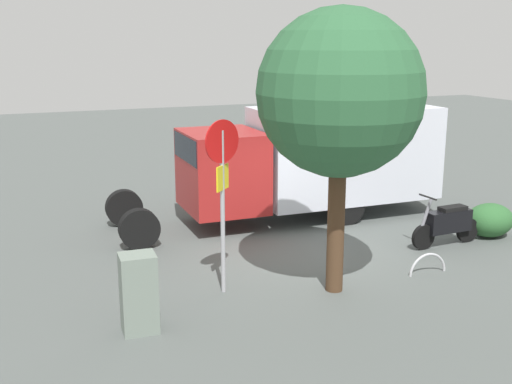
# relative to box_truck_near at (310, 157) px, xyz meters

# --- Properties ---
(ground_plane) EXTENTS (60.00, 60.00, 0.00)m
(ground_plane) POSITION_rel_box_truck_near_xyz_m (1.63, 2.83, -1.57)
(ground_plane) COLOR #4D5250
(box_truck_near) EXTENTS (8.39, 2.36, 2.80)m
(box_truck_near) POSITION_rel_box_truck_near_xyz_m (0.00, 0.00, 0.00)
(box_truck_near) COLOR black
(box_truck_near) RESTS_ON ground
(motorcycle) EXTENTS (1.81, 0.55, 1.20)m
(motorcycle) POSITION_rel_box_truck_near_xyz_m (-1.77, 3.27, -1.05)
(motorcycle) COLOR black
(motorcycle) RESTS_ON ground
(stop_sign) EXTENTS (0.71, 0.33, 3.16)m
(stop_sign) POSITION_rel_box_truck_near_xyz_m (3.73, 3.85, 0.54)
(stop_sign) COLOR #9E9EA3
(stop_sign) RESTS_ON ground
(street_tree) EXTENTS (2.91, 2.91, 5.06)m
(street_tree) POSITION_rel_box_truck_near_xyz_m (1.83, 4.55, 2.01)
(street_tree) COLOR #47301E
(street_tree) RESTS_ON ground
(utility_cabinet) EXTENTS (0.58, 0.51, 1.28)m
(utility_cabinet) POSITION_rel_box_truck_near_xyz_m (5.49, 4.83, -0.93)
(utility_cabinet) COLOR slate
(utility_cabinet) RESTS_ON ground
(bike_rack_hoop) EXTENTS (0.85, 0.06, 0.85)m
(bike_rack_hoop) POSITION_rel_box_truck_near_xyz_m (-0.28, 4.54, -1.57)
(bike_rack_hoop) COLOR #B7B7BC
(bike_rack_hoop) RESTS_ON ground
(shrub_near_sign) EXTENTS (1.15, 0.94, 0.79)m
(shrub_near_sign) POSITION_rel_box_truck_near_xyz_m (-3.11, 3.12, -1.18)
(shrub_near_sign) COLOR #2B5C2E
(shrub_near_sign) RESTS_ON ground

